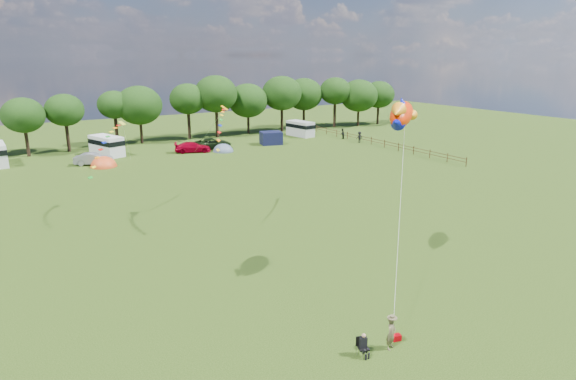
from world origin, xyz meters
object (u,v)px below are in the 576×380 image
tent_orange (104,166)px  fish_kite (401,115)px  kite_flyer (391,333)px  camp_chair (363,342)px  walker_a (342,134)px  car_d (213,144)px  car_c (193,147)px  car_b (94,159)px  walker_b (359,137)px  tent_greyblue (223,151)px  campervan_c (107,145)px  campervan_d (300,128)px

tent_orange → fish_kite: (10.03, -40.99, 9.98)m
kite_flyer → camp_chair: (-1.49, 0.26, -0.11)m
tent_orange → camp_chair: tent_orange is taller
tent_orange → walker_a: bearing=1.7°
car_d → car_c: bearing=114.5°
car_b → walker_a: bearing=-69.9°
car_b → camp_chair: car_b is taller
camp_chair → fish_kite: fish_kite is taller
camp_chair → walker_b: bearing=71.3°
walker_b → car_b: bearing=-5.0°
car_d → walker_a: 22.00m
car_c → tent_greyblue: car_c is taller
car_c → car_d: 3.72m
tent_orange → walker_b: bearing=-4.7°
tent_greyblue → fish_kite: (-6.72, -42.31, 9.98)m
car_b → car_d: (17.18, 2.45, 0.00)m
campervan_c → kite_flyer: bearing=163.3°
camp_chair → walker_a: walker_a is taller
kite_flyer → tent_orange: bearing=73.0°
car_d → kite_flyer: 53.19m
campervan_c → fish_kite: fish_kite is taller
fish_kite → car_c: bearing=50.1°
car_c → kite_flyer: size_ratio=3.05×
tent_greyblue → kite_flyer: bearing=-104.7°
car_d → fish_kite: fish_kite is taller
campervan_c → tent_orange: 7.29m
car_c → car_d: car_d is taller
camp_chair → car_d: bearing=95.2°
campervan_c → tent_greyblue: bearing=-129.4°
tent_greyblue → walker_a: walker_a is taller
car_d → campervan_d: bearing=-73.6°
car_d → campervan_c: (-14.52, 2.73, 0.70)m
campervan_d → walker_a: campervan_d is taller
fish_kite → campervan_d: bearing=27.6°
car_c → kite_flyer: 51.34m
car_c → fish_kite: (-2.75, -44.02, 9.27)m
campervan_d → walker_b: (4.52, -10.36, -0.48)m
car_b → campervan_c: bearing=-6.2°
kite_flyer → fish_kite: bearing=25.4°
car_b → fish_kite: 45.04m
kite_flyer → campervan_d: bearing=39.7°
car_b → car_d: size_ratio=0.77×
campervan_d → camp_chair: bearing=141.4°
campervan_d → walker_b: size_ratio=3.07×
tent_orange → fish_kite: fish_kite is taller
campervan_d → walker_a: (4.40, -6.05, -0.50)m
tent_orange → walker_b: (38.23, -3.15, 0.87)m
car_d → camp_chair: 53.31m
walker_b → fish_kite: bearing=55.4°
walker_b → camp_chair: bearing=53.1°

